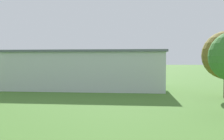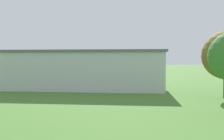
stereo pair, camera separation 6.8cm
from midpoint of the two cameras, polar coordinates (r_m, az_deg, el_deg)
ground_plane at (r=72.85m, az=-0.50°, el=-1.57°), size 400.00×400.00×0.00m
hangar at (r=44.34m, az=-9.04°, el=0.13°), size 31.85×14.08×6.43m
biplane at (r=66.47m, az=3.84°, el=0.70°), size 7.84×7.83×3.59m
car_white at (r=59.78m, az=-22.06°, el=-1.72°), size 2.26×4.23×1.72m
person_at_fence_line at (r=62.90m, az=-19.13°, el=-1.48°), size 0.43×0.43×1.77m
person_near_hangar_door at (r=52.27m, az=8.96°, el=-2.19°), size 0.50×0.50×1.65m
person_beside_truck at (r=62.53m, az=-12.57°, el=-1.54°), size 0.53×0.53×1.56m
person_walking_on_apron at (r=57.61m, az=7.59°, el=-1.75°), size 0.49×0.49×1.69m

